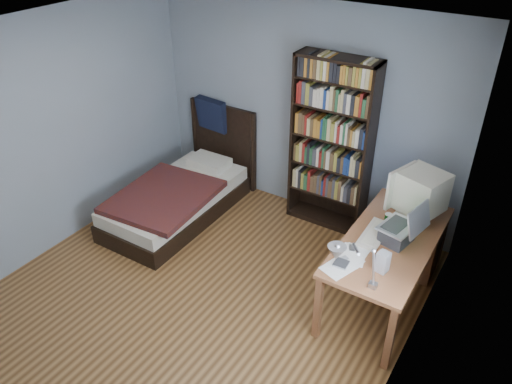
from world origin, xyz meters
TOP-DOWN VIEW (x-y plane):
  - room at (0.03, -0.00)m, footprint 4.20×4.24m
  - desk at (1.51, 1.47)m, footprint 0.75×1.64m
  - crt_monitor at (1.57, 1.50)m, footprint 0.53×0.49m
  - laptop at (1.57, 1.00)m, footprint 0.40×0.39m
  - desk_lamp at (1.47, -0.08)m, footprint 0.26×0.56m
  - keyboard at (1.36, 0.98)m, footprint 0.20×0.48m
  - speaker at (1.59, 0.55)m, footprint 0.11×0.11m
  - soda_can at (1.41, 1.19)m, footprint 0.07×0.07m
  - mouse at (1.51, 1.28)m, footprint 0.07×0.12m
  - phone_silver at (1.27, 0.68)m, footprint 0.08×0.11m
  - phone_grey at (1.26, 0.50)m, footprint 0.09×0.11m
  - external_drive at (1.28, 0.43)m, footprint 0.12×0.12m
  - bookshelf at (0.46, 1.94)m, footprint 0.90×0.30m
  - bed at (-1.11, 1.14)m, footprint 1.08×2.02m

SIDE VIEW (x-z plane):
  - bed at x=-1.11m, z-range -0.32..0.84m
  - desk at x=1.51m, z-range 0.05..0.78m
  - phone_silver at x=1.27m, z-range 0.73..0.75m
  - phone_grey at x=1.26m, z-range 0.73..0.75m
  - external_drive at x=1.28m, z-range 0.73..0.75m
  - keyboard at x=1.36m, z-range 0.72..0.77m
  - mouse at x=1.51m, z-range 0.73..0.77m
  - soda_can at x=1.41m, z-range 0.73..0.86m
  - speaker at x=1.59m, z-range 0.73..0.92m
  - laptop at x=1.57m, z-range 0.64..1.06m
  - crt_monitor at x=1.57m, z-range 0.76..1.24m
  - bookshelf at x=0.46m, z-range 0.00..2.01m
  - room at x=0.03m, z-range 0.00..2.50m
  - desk_lamp at x=1.47m, z-range 0.93..1.60m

